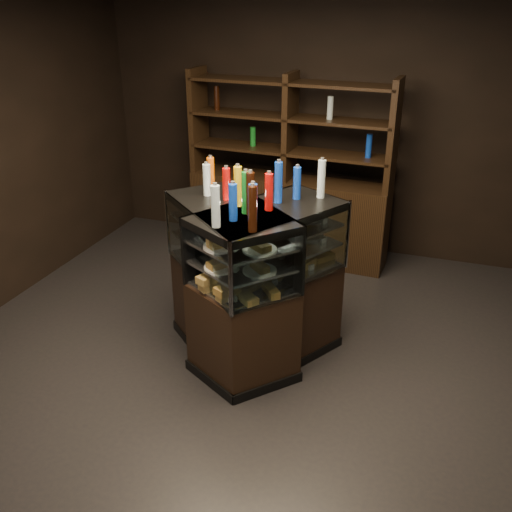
{
  "coord_description": "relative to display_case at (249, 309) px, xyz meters",
  "views": [
    {
      "loc": [
        1.36,
        -3.63,
        2.74
      ],
      "look_at": [
        0.11,
        -0.07,
        0.97
      ],
      "focal_mm": 40.0,
      "sensor_mm": 36.0,
      "label": 1
    }
  ],
  "objects": [
    {
      "name": "bottles_top",
      "position": [
        -0.0,
        0.0,
        0.99
      ],
      "size": [
        0.94,
        0.9,
        0.3
      ],
      "color": "#147223",
      "rests_on": "display_case"
    },
    {
      "name": "back_shelving",
      "position": [
        -0.27,
        2.0,
        0.17
      ],
      "size": [
        2.2,
        0.53,
        2.0
      ],
      "rotation": [
        0.0,
        0.0,
        -0.05
      ],
      "color": "black",
      "rests_on": "ground"
    },
    {
      "name": "ground",
      "position": [
        -0.01,
        -0.05,
        -0.44
      ],
      "size": [
        5.0,
        5.0,
        0.0
      ],
      "primitive_type": "plane",
      "color": "black",
      "rests_on": "ground"
    },
    {
      "name": "display_case",
      "position": [
        0.0,
        0.0,
        0.0
      ],
      "size": [
        1.47,
        1.33,
        1.3
      ],
      "rotation": [
        0.0,
        0.0,
        0.16
      ],
      "color": "black",
      "rests_on": "ground"
    },
    {
      "name": "potted_conifer",
      "position": [
        0.42,
        0.55,
        -0.0
      ],
      "size": [
        0.36,
        0.36,
        0.76
      ],
      "rotation": [
        0.0,
        0.0,
        -0.22
      ],
      "color": "black",
      "rests_on": "ground"
    },
    {
      "name": "room_shell",
      "position": [
        -0.01,
        -0.05,
        1.5
      ],
      "size": [
        5.02,
        5.02,
        3.01
      ],
      "color": "black",
      "rests_on": "ground"
    },
    {
      "name": "food_display",
      "position": [
        0.0,
        -0.0,
        0.53
      ],
      "size": [
        1.1,
        1.04,
        0.41
      ],
      "color": "#B18B3F",
      "rests_on": "display_case"
    }
  ]
}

